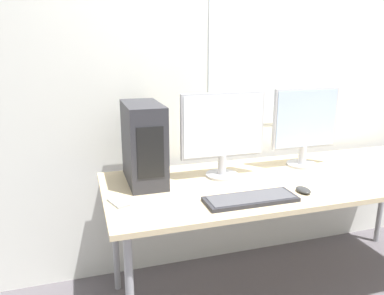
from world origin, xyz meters
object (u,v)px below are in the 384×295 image
pc_tower (144,143)px  cell_phone (118,202)px  mouse (303,190)px  monitor_right_near (305,125)px  monitor_main (223,131)px  keyboard (251,199)px

pc_tower → cell_phone: bearing=-123.3°
mouse → cell_phone: size_ratio=0.70×
pc_tower → monitor_right_near: (1.03, -0.01, 0.05)m
monitor_right_near → monitor_main: bearing=-175.8°
mouse → cell_phone: mouse is taller
keyboard → cell_phone: size_ratio=3.24×
monitor_main → keyboard: monitor_main is taller
pc_tower → keyboard: pc_tower is taller
cell_phone → monitor_main: bearing=0.1°
monitor_right_near → keyboard: (-0.57, -0.43, -0.26)m
pc_tower → monitor_main: (0.46, -0.06, 0.05)m
monitor_right_near → keyboard: size_ratio=1.07×
keyboard → cell_phone: 0.66m
keyboard → mouse: 0.32m
monitor_right_near → cell_phone: size_ratio=3.46×
monitor_main → mouse: 0.55m
monitor_right_near → mouse: monitor_right_near is taller
keyboard → mouse: mouse is taller
keyboard → mouse: (0.32, 0.02, 0.00)m
monitor_right_near → cell_phone: monitor_right_near is taller
pc_tower → cell_phone: (-0.18, -0.28, -0.22)m
monitor_right_near → mouse: (-0.26, -0.41, -0.26)m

